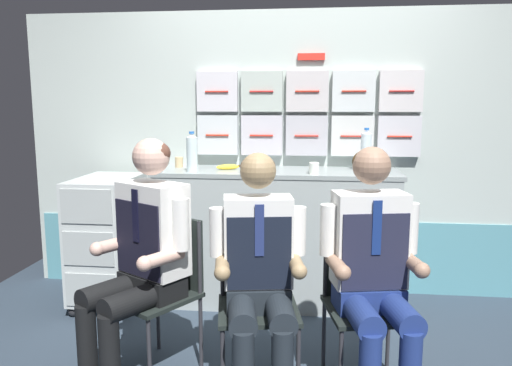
% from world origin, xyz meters
% --- Properties ---
extents(galley_bulkhead, '(4.20, 0.14, 2.15)m').
position_xyz_m(galley_bulkhead, '(0.01, 1.37, 1.07)').
color(galley_bulkhead, '#B1BFB8').
rests_on(galley_bulkhead, ground).
extents(galley_counter, '(1.74, 0.53, 0.99)m').
position_xyz_m(galley_counter, '(-0.11, 1.09, 0.49)').
color(galley_counter, '#9AA5A5').
rests_on(galley_counter, ground).
extents(service_trolley, '(0.40, 0.65, 0.93)m').
position_xyz_m(service_trolley, '(-1.33, 0.92, 0.50)').
color(service_trolley, black).
rests_on(service_trolley, ground).
extents(folding_chair_left, '(0.55, 0.55, 0.84)m').
position_xyz_m(folding_chair_left, '(-0.65, 0.10, 0.52)').
color(folding_chair_left, '#2D2D33').
rests_on(folding_chair_left, ground).
extents(crew_member_left, '(0.62, 0.70, 1.28)m').
position_xyz_m(crew_member_left, '(-0.74, -0.04, 0.71)').
color(crew_member_left, black).
rests_on(crew_member_left, ground).
extents(folding_chair_right, '(0.46, 0.46, 0.84)m').
position_xyz_m(folding_chair_right, '(-0.13, -0.00, 0.52)').
color(folding_chair_right, '#2D2D33').
rests_on(folding_chair_right, ground).
extents(crew_member_right, '(0.48, 0.63, 1.22)m').
position_xyz_m(crew_member_right, '(-0.11, -0.16, 0.67)').
color(crew_member_right, black).
rests_on(crew_member_right, ground).
extents(folding_chair_by_counter, '(0.47, 0.47, 0.84)m').
position_xyz_m(folding_chair_by_counter, '(0.41, 0.06, 0.52)').
color(folding_chair_by_counter, '#2D2D33').
rests_on(folding_chair_by_counter, ground).
extents(crew_member_by_counter, '(0.51, 0.65, 1.25)m').
position_xyz_m(crew_member_by_counter, '(0.44, -0.10, 0.69)').
color(crew_member_by_counter, black).
rests_on(crew_member_by_counter, ground).
extents(water_bottle_blue_cap, '(0.08, 0.08, 0.31)m').
position_xyz_m(water_bottle_blue_cap, '(0.51, 1.09, 1.13)').
color(water_bottle_blue_cap, silver).
rests_on(water_bottle_blue_cap, galley_counter).
extents(water_bottle_short, '(0.08, 0.08, 0.28)m').
position_xyz_m(water_bottle_short, '(-0.69, 0.92, 1.12)').
color(water_bottle_short, silver).
rests_on(water_bottle_short, galley_counter).
extents(coffee_cup_white, '(0.07, 0.07, 0.08)m').
position_xyz_m(coffee_cup_white, '(0.15, 0.91, 1.03)').
color(coffee_cup_white, white).
rests_on(coffee_cup_white, galley_counter).
extents(coffee_cup_spare, '(0.06, 0.06, 0.08)m').
position_xyz_m(coffee_cup_spare, '(-0.86, 1.17, 1.03)').
color(coffee_cup_spare, tan).
rests_on(coffee_cup_spare, galley_counter).
extents(espresso_cup_small, '(0.07, 0.07, 0.07)m').
position_xyz_m(espresso_cup_small, '(0.15, 1.01, 1.02)').
color(espresso_cup_small, white).
rests_on(espresso_cup_small, galley_counter).
extents(snack_banana, '(0.17, 0.10, 0.04)m').
position_xyz_m(snack_banana, '(-0.47, 1.07, 1.01)').
color(snack_banana, yellow).
rests_on(snack_banana, galley_counter).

